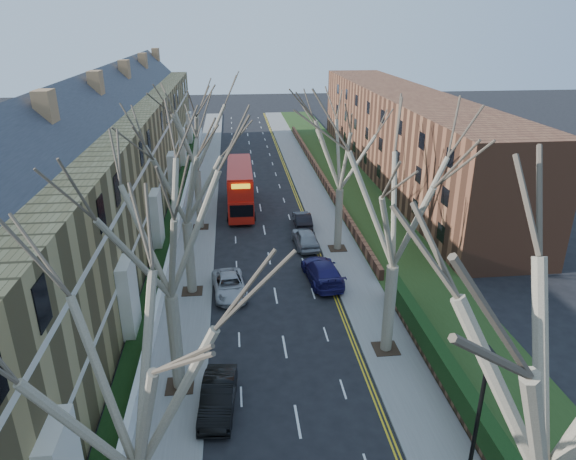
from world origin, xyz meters
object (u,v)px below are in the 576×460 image
object	(u,v)px
lamp_post	(474,442)
car_left_mid	(218,397)
car_right_near	(323,271)
double_decker_bus	(240,189)

from	to	relation	value
lamp_post	car_left_mid	distance (m)	12.26
lamp_post	car_right_near	size ratio (longest dim) A/B	1.48
lamp_post	car_left_mid	world-z (taller)	lamp_post
car_left_mid	double_decker_bus	bearing A→B (deg)	91.58
double_decker_bus	car_left_mid	distance (m)	28.61
lamp_post	double_decker_bus	bearing A→B (deg)	100.87
double_decker_bus	car_left_mid	xyz separation A→B (m)	(-1.74, -28.52, -1.41)
car_left_mid	car_right_near	size ratio (longest dim) A/B	0.80
lamp_post	car_left_mid	size ratio (longest dim) A/B	1.84
lamp_post	car_right_near	bearing A→B (deg)	94.14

